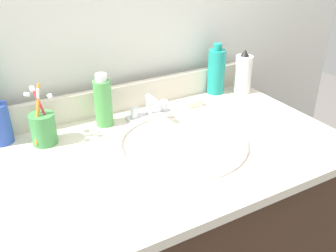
# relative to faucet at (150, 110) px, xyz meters

# --- Properties ---
(countertop) EXTENTS (1.07, 0.63, 0.03)m
(countertop) POSITION_rel_faucet_xyz_m (-0.06, -0.20, -0.04)
(countertop) COLOR beige
(countertop) RESTS_ON vanity_cabinet
(backsplash) EXTENTS (1.07, 0.02, 0.09)m
(backsplash) POSITION_rel_faucet_xyz_m (-0.06, 0.11, 0.02)
(backsplash) COLOR beige
(backsplash) RESTS_ON countertop
(back_wall) EXTENTS (2.17, 0.04, 1.30)m
(back_wall) POSITION_rel_faucet_xyz_m (-0.06, 0.17, -0.22)
(back_wall) COLOR silver
(back_wall) RESTS_ON ground_plane
(sink_basin) EXTENTS (0.40, 0.40, 0.11)m
(sink_basin) POSITION_rel_faucet_xyz_m (0.00, -0.19, -0.06)
(sink_basin) COLOR white
(sink_basin) RESTS_ON countertop
(faucet) EXTENTS (0.16, 0.10, 0.08)m
(faucet) POSITION_rel_faucet_xyz_m (0.00, 0.00, 0.00)
(faucet) COLOR silver
(faucet) RESTS_ON countertop
(bottle_lotion_white) EXTENTS (0.06, 0.06, 0.17)m
(bottle_lotion_white) POSITION_rel_faucet_xyz_m (0.41, 0.03, 0.05)
(bottle_lotion_white) COLOR white
(bottle_lotion_white) RESTS_ON countertop
(bottle_toner_green) EXTENTS (0.06, 0.06, 0.17)m
(bottle_toner_green) POSITION_rel_faucet_xyz_m (-0.15, 0.03, 0.05)
(bottle_toner_green) COLOR #4C9E4C
(bottle_toner_green) RESTS_ON countertop
(bottle_mouthwash_teal) EXTENTS (0.06, 0.06, 0.19)m
(bottle_mouthwash_teal) POSITION_rel_faucet_xyz_m (0.32, 0.07, 0.06)
(bottle_mouthwash_teal) COLOR teal
(bottle_mouthwash_teal) RESTS_ON countertop
(cup_green) EXTENTS (0.07, 0.08, 0.19)m
(cup_green) POSITION_rel_faucet_xyz_m (-0.35, 0.00, 0.02)
(cup_green) COLOR #3F8C47
(cup_green) RESTS_ON countertop
(soap_bar) EXTENTS (0.06, 0.04, 0.02)m
(soap_bar) POSITION_rel_faucet_xyz_m (0.17, 0.01, -0.02)
(soap_bar) COLOR white
(soap_bar) RESTS_ON countertop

